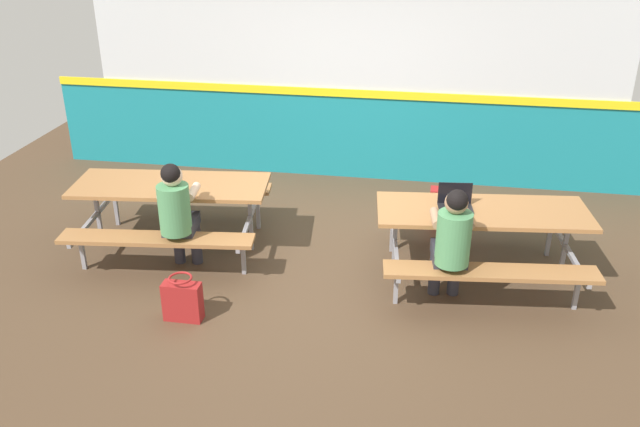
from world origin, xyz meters
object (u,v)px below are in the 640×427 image
at_px(backpack_dark, 443,207).
at_px(tote_bag_bright, 183,300).
at_px(picnic_table_left, 172,198).
at_px(student_further, 452,239).
at_px(picnic_table_right, 481,225).
at_px(student_nearer, 177,210).
at_px(laptop_dark, 455,203).

height_order(backpack_dark, tote_bag_bright, backpack_dark).
height_order(picnic_table_left, student_further, student_further).
bearing_deg(backpack_dark, picnic_table_right, -73.42).
distance_m(student_nearer, tote_bag_bright, 0.95).
xyz_separation_m(student_nearer, student_further, (2.58, -0.17, 0.00)).
bearing_deg(student_further, laptop_dark, 87.43).
distance_m(picnic_table_left, tote_bag_bright, 1.44).
height_order(picnic_table_left, backpack_dark, picnic_table_left).
xyz_separation_m(student_further, laptop_dark, (0.03, 0.60, 0.08)).
bearing_deg(laptop_dark, picnic_table_right, -1.82).
bearing_deg(picnic_table_right, backpack_dark, 106.58).
bearing_deg(laptop_dark, backpack_dark, 94.06).
relative_size(picnic_table_right, laptop_dark, 6.01).
xyz_separation_m(picnic_table_right, laptop_dark, (-0.26, 0.01, 0.21)).
distance_m(laptop_dark, tote_bag_bright, 2.68).
bearing_deg(student_further, picnic_table_left, 166.28).
xyz_separation_m(student_nearer, tote_bag_bright, (0.28, -0.75, -0.51)).
height_order(picnic_table_right, student_nearer, student_nearer).
xyz_separation_m(picnic_table_left, tote_bag_bright, (0.55, -1.28, -0.38)).
bearing_deg(picnic_table_left, laptop_dark, -1.90).
xyz_separation_m(picnic_table_left, student_further, (2.85, -0.70, 0.13)).
xyz_separation_m(backpack_dark, tote_bag_bright, (-2.24, -2.33, -0.02)).
bearing_deg(backpack_dark, student_nearer, -147.93).
bearing_deg(backpack_dark, tote_bag_bright, -133.88).
relative_size(picnic_table_right, student_nearer, 1.70).
relative_size(picnic_table_left, laptop_dark, 6.01).
bearing_deg(picnic_table_right, laptop_dark, 178.18).
bearing_deg(picnic_table_left, student_further, -13.72).
relative_size(student_nearer, tote_bag_bright, 2.81).
height_order(student_nearer, tote_bag_bright, student_nearer).
bearing_deg(laptop_dark, student_further, -92.57).
bearing_deg(student_nearer, picnic_table_right, 8.45).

